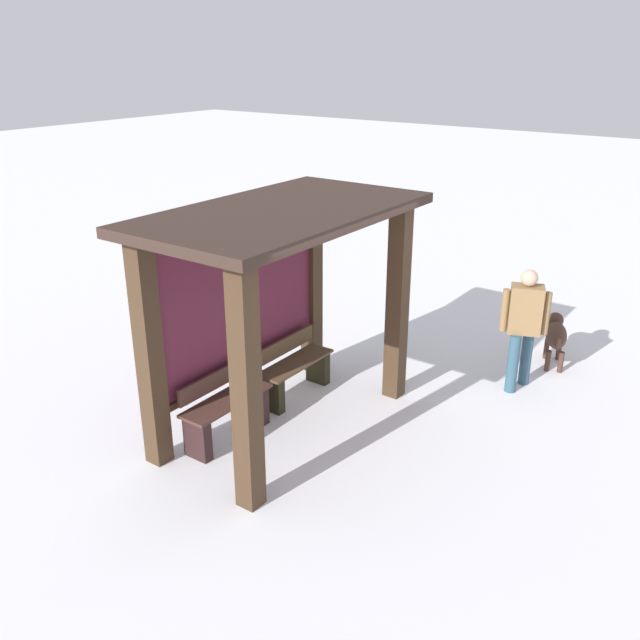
% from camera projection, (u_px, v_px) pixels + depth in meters
% --- Properties ---
extents(ground_plane, '(60.00, 60.00, 0.00)m').
position_uv_depth(ground_plane, '(287.00, 424.00, 7.90)').
color(ground_plane, white).
extents(bus_shelter, '(3.22, 1.78, 2.53)m').
position_uv_depth(bus_shelter, '(272.00, 271.00, 7.31)').
color(bus_shelter, '#402C1B').
rests_on(bus_shelter, ground).
extents(bench_left_inside, '(1.13, 0.37, 0.77)m').
position_uv_depth(bench_left_inside, '(226.00, 409.00, 7.50)').
color(bench_left_inside, '#4A2E26').
rests_on(bench_left_inside, ground).
extents(bench_center_inside, '(1.13, 0.36, 0.75)m').
position_uv_depth(bench_center_inside, '(294.00, 370.00, 8.44)').
color(bench_center_inside, brown).
rests_on(bench_center_inside, ground).
extents(person_walking, '(0.49, 0.57, 1.58)m').
position_uv_depth(person_walking, '(524.00, 321.00, 8.42)').
color(person_walking, olive).
rests_on(person_walking, ground).
extents(dog, '(0.92, 0.50, 0.62)m').
position_uv_depth(dog, '(556.00, 334.00, 9.26)').
color(dog, '#4A3026').
rests_on(dog, ground).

